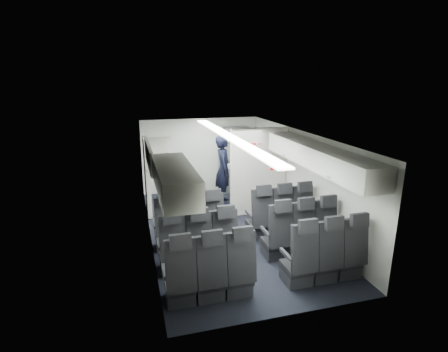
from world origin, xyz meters
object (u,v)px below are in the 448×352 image
seat_row_front (236,223)px  boarding_door (147,176)px  flight_attendant (223,170)px  carry_on_bag (164,163)px  galley_unit (234,159)px  seat_row_mid (251,242)px  seat_row_rear (270,267)px

seat_row_front → boarding_door: (-1.64, 2.09, 0.55)m
flight_attendant → carry_on_bag: size_ratio=4.57×
galley_unit → boarding_door: bearing=-155.7°
galley_unit → seat_row_mid: bearing=-102.9°
seat_row_mid → galley_unit: 4.30m
seat_row_rear → carry_on_bag: bearing=130.9°
carry_on_bag → boarding_door: bearing=105.7°
seat_row_mid → carry_on_bag: carry_on_bag is taller
seat_row_mid → boarding_door: boarding_door is taller
carry_on_bag → seat_row_rear: bearing=-39.0°
boarding_door → seat_row_rear: bearing=-67.1°
boarding_door → carry_on_bag: size_ratio=4.62×
seat_row_rear → galley_unit: 5.17m
flight_attendant → seat_row_rear: bearing=-171.9°
seat_row_mid → boarding_door: (-1.64, 2.99, 0.55)m
seat_row_front → galley_unit: galley_unit is taller
seat_row_rear → boarding_door: size_ratio=1.79×
flight_attendant → carry_on_bag: 3.18m
boarding_door → carry_on_bag: (0.22, -2.25, 0.85)m
seat_row_rear → flight_attendant: flight_attendant is taller
boarding_door → carry_on_bag: bearing=-84.4°
seat_row_front → seat_row_mid: size_ratio=1.00×
seat_row_rear → boarding_door: 4.25m
seat_row_mid → flight_attendant: flight_attendant is taller
boarding_door → carry_on_bag: carry_on_bag is taller
seat_row_mid → flight_attendant: bearing=83.6°
galley_unit → flight_attendant: size_ratio=1.03×
carry_on_bag → galley_unit: bearing=65.3°
flight_attendant → seat_row_mid: bearing=-173.3°
boarding_door → flight_attendant: bearing=6.5°
seat_row_front → carry_on_bag: carry_on_bag is taller
seat_row_front → carry_on_bag: 2.00m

